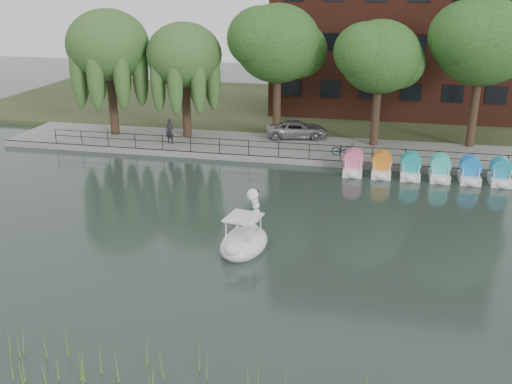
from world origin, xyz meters
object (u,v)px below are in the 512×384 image
(bicycle, at_px, (345,148))
(pedestrian, at_px, (170,130))
(minivan, at_px, (297,128))
(swan_boat, at_px, (245,238))

(bicycle, height_order, pedestrian, pedestrian)
(minivan, height_order, pedestrian, pedestrian)
(bicycle, bearing_deg, pedestrian, 82.38)
(minivan, xyz_separation_m, swan_boat, (0.34, -18.12, -0.56))
(minivan, bearing_deg, bicycle, -148.23)
(minivan, distance_m, swan_boat, 18.13)
(minivan, distance_m, pedestrian, 9.19)
(swan_boat, bearing_deg, minivan, 101.11)
(minivan, relative_size, bicycle, 3.00)
(pedestrian, height_order, swan_boat, swan_boat)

